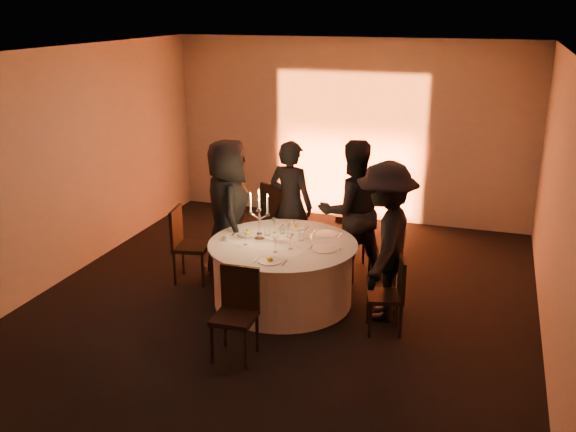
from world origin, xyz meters
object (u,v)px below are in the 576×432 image
(chair_back_left, at_px, (279,214))
(guest_back_right, at_px, (352,211))
(chair_left, at_px, (185,240))
(coffee_cup, at_px, (225,238))
(guest_right, at_px, (385,242))
(candelabra, at_px, (259,222))
(banquet_table, at_px, (283,273))
(chair_back_right, at_px, (356,234))
(guest_left, at_px, (228,210))
(chair_right, at_px, (392,291))
(guest_back_left, at_px, (291,205))
(chair_front, at_px, (237,307))

(chair_back_left, bearing_deg, guest_back_right, 173.03)
(chair_left, relative_size, coffee_cup, 9.07)
(guest_right, xyz_separation_m, candelabra, (-1.53, 0.03, 0.06))
(banquet_table, distance_m, chair_back_right, 1.37)
(coffee_cup, xyz_separation_m, candelabra, (0.39, 0.14, 0.20))
(chair_back_left, bearing_deg, guest_left, 91.04)
(chair_right, distance_m, guest_back_left, 2.22)
(chair_back_left, xyz_separation_m, guest_left, (-0.34, -1.06, 0.34))
(chair_left, height_order, chair_back_right, chair_left)
(candelabra, bearing_deg, guest_left, 142.28)
(chair_right, height_order, chair_front, chair_front)
(guest_back_left, height_order, guest_right, guest_right)
(guest_left, bearing_deg, guest_back_left, -76.04)
(banquet_table, relative_size, candelabra, 2.79)
(chair_left, relative_size, chair_right, 1.13)
(chair_back_left, distance_m, candelabra, 1.61)
(guest_right, bearing_deg, candelabra, -91.29)
(coffee_cup, bearing_deg, guest_right, 3.30)
(chair_back_right, height_order, guest_right, guest_right)
(chair_front, bearing_deg, chair_right, 32.84)
(chair_right, xyz_separation_m, guest_back_left, (-1.64, 1.44, 0.40))
(coffee_cup, bearing_deg, guest_left, 109.91)
(guest_right, bearing_deg, guest_back_left, -127.06)
(guest_back_right, height_order, coffee_cup, guest_back_right)
(banquet_table, xyz_separation_m, chair_back_left, (-0.59, 1.56, 0.21))
(chair_back_right, xyz_separation_m, chair_right, (0.74, -1.54, -0.06))
(guest_left, bearing_deg, chair_left, 91.01)
(guest_back_left, bearing_deg, chair_back_right, -160.85)
(chair_back_left, height_order, coffee_cup, chair_back_left)
(chair_back_right, bearing_deg, guest_left, -1.02)
(guest_right, height_order, candelabra, guest_right)
(guest_left, relative_size, coffee_cup, 17.08)
(banquet_table, bearing_deg, chair_left, 171.19)
(banquet_table, height_order, chair_right, chair_right)
(chair_back_right, relative_size, coffee_cup, 8.83)
(candelabra, bearing_deg, banquet_table, -4.35)
(chair_front, bearing_deg, chair_left, 129.50)
(chair_back_right, xyz_separation_m, chair_front, (-0.69, -2.53, -0.01))
(guest_back_left, bearing_deg, guest_left, 55.50)
(chair_left, relative_size, guest_left, 0.53)
(chair_right, distance_m, guest_right, 0.57)
(chair_back_right, bearing_deg, coffee_cup, 19.34)
(guest_back_right, bearing_deg, chair_left, -12.37)
(guest_left, bearing_deg, candelabra, -156.16)
(banquet_table, height_order, chair_front, chair_front)
(chair_front, distance_m, candelabra, 1.45)
(guest_left, bearing_deg, chair_right, -138.38)
(banquet_table, xyz_separation_m, coffee_cup, (-0.70, -0.12, 0.42))
(chair_front, xyz_separation_m, guest_right, (1.28, 1.32, 0.39))
(guest_back_right, bearing_deg, chair_back_left, -58.35)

